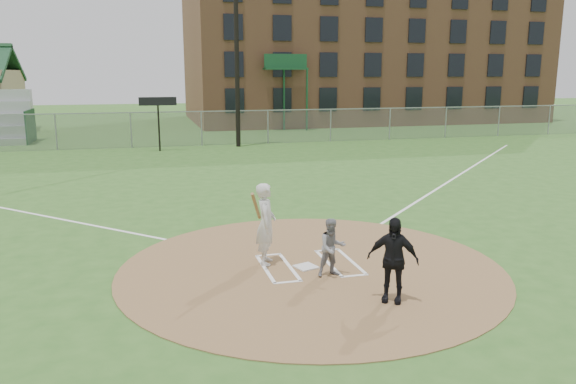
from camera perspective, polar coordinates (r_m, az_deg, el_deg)
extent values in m
plane|color=#2F5D1F|center=(12.45, 2.36, -7.73)|extent=(140.00, 140.00, 0.00)
cylinder|color=olive|center=(12.45, 2.36, -7.68)|extent=(8.40, 8.40, 0.02)
cube|color=silver|center=(12.42, 1.83, -7.60)|extent=(0.55, 0.55, 0.03)
cube|color=white|center=(24.10, 16.71, 1.47)|extent=(17.04, 17.04, 0.01)
imported|color=gray|center=(11.77, 4.50, -5.65)|extent=(0.63, 0.50, 1.24)
imported|color=black|center=(10.60, 10.59, -6.76)|extent=(1.01, 0.84, 1.62)
cube|color=white|center=(12.34, -2.33, -7.79)|extent=(0.08, 1.80, 0.01)
cube|color=white|center=(12.46, 0.16, -7.58)|extent=(0.08, 1.80, 0.01)
cube|color=white|center=(13.23, -1.98, -6.41)|extent=(0.62, 0.08, 0.01)
cube|color=white|center=(11.58, 0.01, -9.14)|extent=(0.62, 0.08, 0.01)
cube|color=white|center=(12.89, 6.45, -6.98)|extent=(0.08, 1.80, 0.01)
cube|color=white|center=(12.71, 4.12, -7.21)|extent=(0.08, 1.80, 0.01)
cube|color=white|center=(13.60, 3.97, -5.91)|extent=(0.62, 0.08, 0.01)
cube|color=white|center=(12.00, 6.75, -8.44)|extent=(0.62, 0.08, 0.01)
imported|color=silver|center=(12.43, -2.25, -3.25)|extent=(0.61, 0.76, 1.83)
cylinder|color=olive|center=(11.86, -3.27, -1.43)|extent=(0.34, 0.57, 0.70)
cube|color=slate|center=(33.53, -8.77, 6.39)|extent=(56.00, 0.03, 2.00)
cube|color=gray|center=(33.45, -8.82, 8.10)|extent=(56.00, 0.06, 0.06)
cube|color=gray|center=(33.53, -8.77, 6.39)|extent=(56.08, 0.08, 2.00)
cube|color=#194728|center=(38.10, -24.68, 6.10)|extent=(0.08, 3.20, 2.00)
cube|color=#9C6243|center=(53.01, 7.12, 15.49)|extent=(30.00, 16.00, 15.00)
cube|color=black|center=(45.58, 10.89, 15.83)|extent=(26.60, 0.10, 12.20)
cube|color=#194728|center=(41.87, -0.24, 12.42)|extent=(3.20, 1.00, 0.15)
cube|color=#194728|center=(42.40, -0.41, 9.37)|extent=(0.12, 0.12, 4.50)
cube|color=#194728|center=(41.88, 1.93, 9.34)|extent=(0.12, 0.12, 4.50)
cube|color=#194728|center=(41.87, -0.25, 13.17)|extent=(3.20, 0.08, 1.00)
cylinder|color=black|center=(32.71, -5.26, 15.12)|extent=(0.26, 0.26, 12.00)
cylinder|color=black|center=(31.55, -12.98, 6.43)|extent=(0.10, 0.10, 2.60)
cube|color=black|center=(31.45, -13.10, 8.97)|extent=(2.00, 0.10, 0.45)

